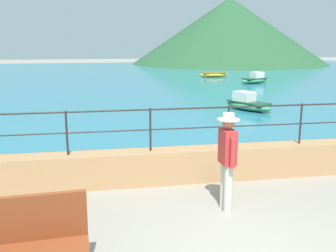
{
  "coord_description": "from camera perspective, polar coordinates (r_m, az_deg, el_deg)",
  "views": [
    {
      "loc": [
        -1.83,
        -4.43,
        2.94
      ],
      "look_at": [
        -0.38,
        3.7,
        1.1
      ],
      "focal_mm": 41.05,
      "sensor_mm": 36.0,
      "label": 1
    }
  ],
  "objects": [
    {
      "name": "boat_2",
      "position": [
        27.38,
        12.76,
        6.79
      ],
      "size": [
        2.47,
        1.75,
        0.76
      ],
      "color": "#338C59",
      "rests_on": "lake_water"
    },
    {
      "name": "promenade_wall",
      "position": [
        8.27,
        3.21,
        -5.73
      ],
      "size": [
        20.0,
        0.56,
        0.7
      ],
      "primitive_type": "cube",
      "color": "tan",
      "rests_on": "ground"
    },
    {
      "name": "boat_4",
      "position": [
        16.67,
        11.74,
        3.28
      ],
      "size": [
        1.88,
        2.45,
        0.76
      ],
      "color": "#338C59",
      "rests_on": "lake_water"
    },
    {
      "name": "bench_main",
      "position": [
        5.16,
        -21.56,
        -15.9
      ],
      "size": [
        1.74,
        0.68,
        1.13
      ],
      "color": "brown",
      "rests_on": "ground"
    },
    {
      "name": "hill_main",
      "position": [
        50.63,
        9.05,
        13.74
      ],
      "size": [
        24.69,
        24.69,
        8.2
      ],
      "primitive_type": "cone",
      "color": "#285633",
      "rests_on": "ground"
    },
    {
      "name": "boat_0",
      "position": [
        31.54,
        6.82,
        7.6
      ],
      "size": [
        2.32,
        0.94,
        0.36
      ],
      "color": "gold",
      "rests_on": "lake_water"
    },
    {
      "name": "person_walking",
      "position": [
        6.73,
        8.79,
        -4.56
      ],
      "size": [
        0.38,
        0.57,
        1.75
      ],
      "color": "beige",
      "rests_on": "ground"
    },
    {
      "name": "lake_water",
      "position": [
        30.47,
        -6.68,
        7.01
      ],
      "size": [
        64.0,
        44.32,
        0.06
      ],
      "primitive_type": "cube",
      "color": "teal",
      "rests_on": "ground"
    },
    {
      "name": "railing",
      "position": [
        8.02,
        3.29,
        0.87
      ],
      "size": [
        18.44,
        0.04,
        0.9
      ],
      "color": "#282623",
      "rests_on": "promenade_wall"
    }
  ]
}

